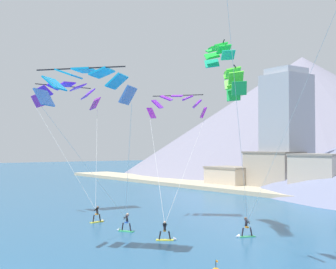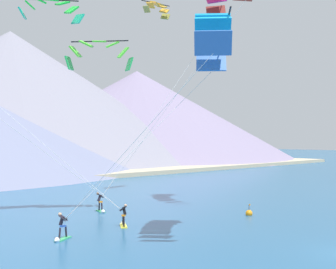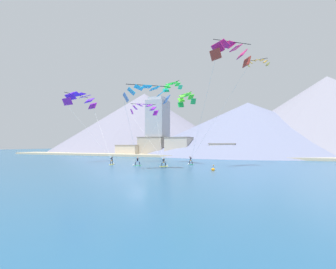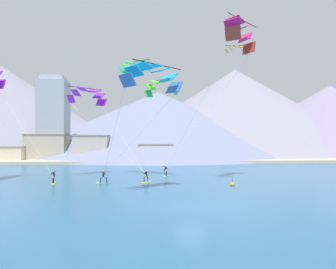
# 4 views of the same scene
# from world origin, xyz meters

# --- Properties ---
(kitesurfer_near_lead) EXTENTS (1.72, 1.19, 1.72)m
(kitesurfer_near_lead) POSITION_xyz_m (-9.05, 14.45, 0.50)
(kitesurfer_near_lead) COLOR #33B266
(kitesurfer_near_lead) RESTS_ON ground
(kitesurfer_near_trail) EXTENTS (0.98, 1.77, 1.74)m
(kitesurfer_near_trail) POSITION_xyz_m (-0.74, 21.41, 0.52)
(kitesurfer_near_trail) COLOR #33B266
(kitesurfer_near_trail) RESTS_ON ground
(kitesurfer_far_left) EXTENTS (1.34, 1.64, 1.67)m
(kitesurfer_far_left) POSITION_xyz_m (-3.41, 15.23, 0.46)
(kitesurfer_far_left) COLOR yellow
(kitesurfer_far_left) RESTS_ON ground
(parafoil_kite_near_lead) EXTENTS (9.32, 9.99, 12.03)m
(parafoil_kite_near_lead) POSITION_xyz_m (-2.89, 7.52, 12.37)
(parafoil_kite_near_lead) COLOR #3765B3
(parafoil_kite_distant_high_outer) EXTENTS (5.06, 3.20, 1.97)m
(parafoil_kite_distant_high_outer) POSITION_xyz_m (-5.02, 22.27, 16.69)
(parafoil_kite_distant_high_outer) COLOR #1AB78F
(parafoil_kite_distant_low_drift) EXTENTS (4.98, 4.30, 2.58)m
(parafoil_kite_distant_low_drift) POSITION_xyz_m (-1.36, 20.82, 13.45)
(parafoil_kite_distant_low_drift) COLOR green
(parafoil_kite_distant_mid_solo) EXTENTS (4.44, 1.85, 1.63)m
(parafoil_kite_distant_mid_solo) POSITION_xyz_m (11.90, 27.64, 21.04)
(parafoil_kite_distant_mid_solo) COLOR olive
(race_marker_buoy) EXTENTS (0.56, 0.56, 1.02)m
(race_marker_buoy) POSITION_xyz_m (6.71, 11.56, 0.16)
(race_marker_buoy) COLOR orange
(race_marker_buoy) RESTS_ON ground
(mountain_peak_central_summit) EXTENTS (90.95, 90.95, 25.65)m
(mountain_peak_central_summit) POSITION_xyz_m (65.01, 91.43, 12.82)
(mountain_peak_central_summit) COLOR gray
(mountain_peak_central_summit) RESTS_ON ground
(mountain_peak_east_shoulder) EXTENTS (107.27, 107.27, 34.15)m
(mountain_peak_east_shoulder) POSITION_xyz_m (32.63, 104.66, 17.08)
(mountain_peak_east_shoulder) COLOR gray
(mountain_peak_east_shoulder) RESTS_ON ground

